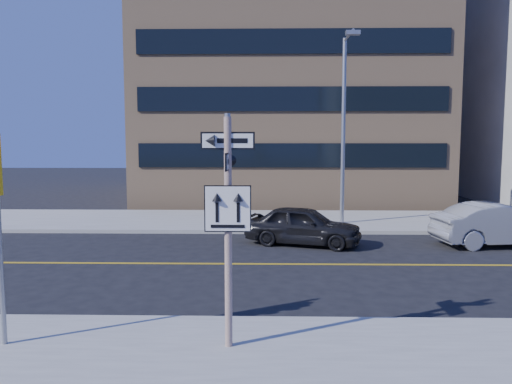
{
  "coord_description": "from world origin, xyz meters",
  "views": [
    {
      "loc": [
        0.66,
        -10.96,
        3.73
      ],
      "look_at": [
        0.34,
        4.0,
        2.22
      ],
      "focal_mm": 35.0,
      "sensor_mm": 36.0,
      "label": 1
    }
  ],
  "objects_px": {
    "sign_pole": "(228,218)",
    "parked_car_a": "(303,225)",
    "streetlight_a": "(344,118)",
    "parked_car_b": "(500,225)"
  },
  "relations": [
    {
      "from": "parked_car_a",
      "to": "parked_car_b",
      "type": "distance_m",
      "value": 7.06
    },
    {
      "from": "sign_pole",
      "to": "streetlight_a",
      "type": "xyz_separation_m",
      "value": [
        4.0,
        13.27,
        2.32
      ]
    },
    {
      "from": "sign_pole",
      "to": "streetlight_a",
      "type": "relative_size",
      "value": 0.51
    },
    {
      "from": "sign_pole",
      "to": "parked_car_a",
      "type": "xyz_separation_m",
      "value": [
        2.0,
        9.46,
        -1.73
      ]
    },
    {
      "from": "parked_car_b",
      "to": "streetlight_a",
      "type": "relative_size",
      "value": 0.59
    },
    {
      "from": "sign_pole",
      "to": "streetlight_a",
      "type": "bearing_deg",
      "value": 73.23
    },
    {
      "from": "streetlight_a",
      "to": "parked_car_a",
      "type": "bearing_deg",
      "value": -117.73
    },
    {
      "from": "parked_car_a",
      "to": "streetlight_a",
      "type": "xyz_separation_m",
      "value": [
        2.0,
        3.81,
        4.05
      ]
    },
    {
      "from": "parked_car_b",
      "to": "streetlight_a",
      "type": "distance_m",
      "value": 7.51
    },
    {
      "from": "parked_car_a",
      "to": "streetlight_a",
      "type": "height_order",
      "value": "streetlight_a"
    }
  ]
}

